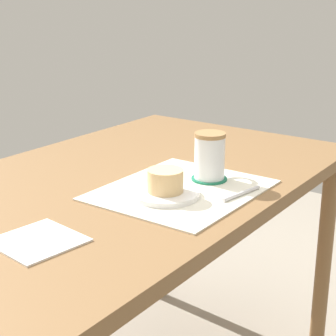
# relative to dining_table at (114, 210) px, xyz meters

# --- Properties ---
(dining_table) EXTENTS (1.40, 0.79, 0.74)m
(dining_table) POSITION_rel_dining_table_xyz_m (0.00, 0.00, 0.00)
(dining_table) COLOR brown
(dining_table) RESTS_ON ground_plane
(placemat) EXTENTS (0.40, 0.34, 0.00)m
(placemat) POSITION_rel_dining_table_xyz_m (0.05, -0.18, 0.08)
(placemat) COLOR silver
(placemat) RESTS_ON dining_table
(pastry_plate) EXTENTS (0.16, 0.16, 0.01)m
(pastry_plate) POSITION_rel_dining_table_xyz_m (-0.01, -0.17, 0.08)
(pastry_plate) COLOR white
(pastry_plate) RESTS_ON placemat
(pastry) EXTENTS (0.08, 0.08, 0.05)m
(pastry) POSITION_rel_dining_table_xyz_m (-0.01, -0.17, 0.12)
(pastry) COLOR #E5BC7F
(pastry) RESTS_ON pastry_plate
(coffee_coaster) EXTENTS (0.09, 0.09, 0.00)m
(coffee_coaster) POSITION_rel_dining_table_xyz_m (0.15, -0.19, 0.08)
(coffee_coaster) COLOR #196B4C
(coffee_coaster) RESTS_ON placemat
(coffee_mug) EXTENTS (0.11, 0.08, 0.12)m
(coffee_mug) POSITION_rel_dining_table_xyz_m (0.15, -0.19, 0.14)
(coffee_mug) COLOR white
(coffee_mug) RESTS_ON coffee_coaster
(teaspoon) EXTENTS (0.13, 0.03, 0.01)m
(teaspoon) POSITION_rel_dining_table_xyz_m (0.09, -0.31, 0.08)
(teaspoon) COLOR silver
(teaspoon) RESTS_ON placemat
(paper_napkin) EXTENTS (0.17, 0.17, 0.00)m
(paper_napkin) POSITION_rel_dining_table_xyz_m (-0.35, -0.11, 0.08)
(paper_napkin) COLOR white
(paper_napkin) RESTS_ON dining_table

